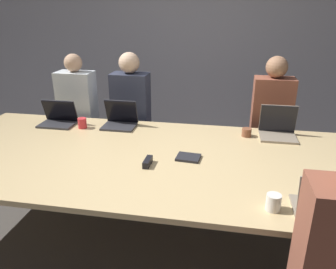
{
  "coord_description": "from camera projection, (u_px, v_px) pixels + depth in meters",
  "views": [
    {
      "loc": [
        0.53,
        -2.32,
        1.86
      ],
      "look_at": [
        0.08,
        0.1,
        0.9
      ],
      "focal_mm": 35.0,
      "sensor_mm": 36.0,
      "label": 1
    }
  ],
  "objects": [
    {
      "name": "laptop_near_right",
      "position": [
        327.0,
        205.0,
        1.84
      ],
      "size": [
        0.36,
        0.25,
        0.26
      ],
      "rotation": [
        0.0,
        0.0,
        3.14
      ],
      "color": "gray",
      "rests_on": "conference_table"
    },
    {
      "name": "laptop_far_midleft",
      "position": [
        120.0,
        119.0,
        3.24
      ],
      "size": [
        0.32,
        0.26,
        0.26
      ],
      "color": "#333338",
      "rests_on": "conference_table"
    },
    {
      "name": "stapler",
      "position": [
        148.0,
        162.0,
        2.46
      ],
      "size": [
        0.05,
        0.15,
        0.05
      ],
      "rotation": [
        0.0,
        0.0,
        -0.02
      ],
      "color": "black",
      "rests_on": "conference_table"
    },
    {
      "name": "person_far_midleft",
      "position": [
        132.0,
        118.0,
        3.66
      ],
      "size": [
        0.4,
        0.24,
        1.42
      ],
      "color": "#2D2D38",
      "rests_on": "ground_plane"
    },
    {
      "name": "ground_plane",
      "position": [
        157.0,
        232.0,
        2.89
      ],
      "size": [
        24.0,
        24.0,
        0.0
      ],
      "primitive_type": "plane",
      "color": "#4C4742"
    },
    {
      "name": "person_far_right",
      "position": [
        270.0,
        126.0,
        3.45
      ],
      "size": [
        0.4,
        0.24,
        1.41
      ],
      "color": "#2D2D38",
      "rests_on": "ground_plane"
    },
    {
      "name": "cup_far_left",
      "position": [
        82.0,
        123.0,
        3.2
      ],
      "size": [
        0.08,
        0.08,
        0.1
      ],
      "color": "red",
      "rests_on": "conference_table"
    },
    {
      "name": "laptop_far_right",
      "position": [
        278.0,
        128.0,
        2.99
      ],
      "size": [
        0.33,
        0.28,
        0.28
      ],
      "color": "gray",
      "rests_on": "conference_table"
    },
    {
      "name": "laptop_far_left",
      "position": [
        59.0,
        118.0,
        3.29
      ],
      "size": [
        0.35,
        0.24,
        0.24
      ],
      "color": "#333338",
      "rests_on": "conference_table"
    },
    {
      "name": "conference_table",
      "position": [
        155.0,
        161.0,
        2.64
      ],
      "size": [
        3.79,
        1.6,
        0.75
      ],
      "color": "#D6B77F",
      "rests_on": "ground_plane"
    },
    {
      "name": "curtain_wall",
      "position": [
        191.0,
        42.0,
        4.55
      ],
      "size": [
        12.0,
        0.06,
        2.8
      ],
      "color": "#9999A3",
      "rests_on": "ground_plane"
    },
    {
      "name": "cup_far_right",
      "position": [
        247.0,
        132.0,
        3.0
      ],
      "size": [
        0.09,
        0.09,
        0.08
      ],
      "color": "brown",
      "rests_on": "conference_table"
    },
    {
      "name": "cup_near_right",
      "position": [
        273.0,
        202.0,
        1.91
      ],
      "size": [
        0.09,
        0.09,
        0.1
      ],
      "color": "white",
      "rests_on": "conference_table"
    },
    {
      "name": "person_far_left",
      "position": [
        79.0,
        118.0,
        3.75
      ],
      "size": [
        0.4,
        0.24,
        1.39
      ],
      "color": "#2D2D38",
      "rests_on": "ground_plane"
    },
    {
      "name": "notebook",
      "position": [
        188.0,
        157.0,
        2.57
      ],
      "size": [
        0.19,
        0.17,
        0.02
      ],
      "rotation": [
        0.0,
        0.0,
        -0.09
      ],
      "color": "#232328",
      "rests_on": "conference_table"
    }
  ]
}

